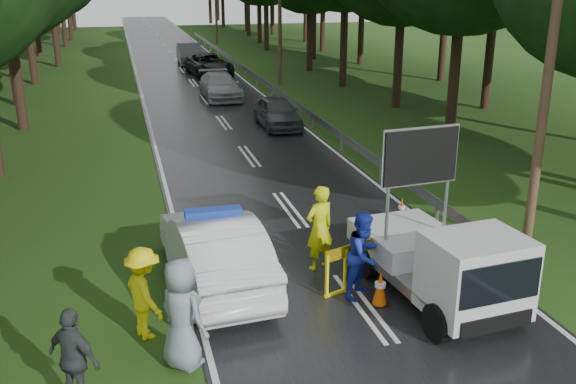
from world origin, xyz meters
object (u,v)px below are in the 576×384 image
object	(u,v)px
civilian	(364,255)
queue_car_second	(220,86)
police_sedan	(215,250)
officer	(320,228)
queue_car_first	(277,112)
queue_car_fourth	(190,54)
work_truck	(443,262)
barrier	(372,249)
queue_car_third	(209,65)

from	to	relation	value
civilian	queue_car_second	xyz separation A→B (m)	(0.67, 23.73, -0.25)
police_sedan	civilian	size ratio (longest dim) A/B	2.67
officer	queue_car_first	bearing A→B (deg)	-120.31
officer	queue_car_fourth	xyz separation A→B (m)	(1.14, 36.93, -0.22)
police_sedan	work_truck	world-z (taller)	work_truck
police_sedan	queue_car_fourth	xyz separation A→B (m)	(3.60, 37.12, -0.02)
civilian	queue_car_second	bearing A→B (deg)	49.20
police_sedan	barrier	xyz separation A→B (m)	(3.35, -0.81, 0.00)
civilian	queue_car_second	size ratio (longest dim) A/B	0.40
queue_car_first	queue_car_second	size ratio (longest dim) A/B	0.85
work_truck	queue_car_third	distance (m)	33.19
queue_car_third	civilian	bearing A→B (deg)	-98.91
barrier	queue_car_first	distance (m)	15.61
barrier	queue_car_fourth	xyz separation A→B (m)	(0.25, 37.93, -0.02)
queue_car_second	police_sedan	bearing A→B (deg)	-100.28
queue_car_second	queue_car_fourth	distance (m)	14.70
barrier	queue_car_fourth	world-z (taller)	queue_car_fourth
queue_car_first	queue_car_second	distance (m)	7.83
civilian	queue_car_first	size ratio (longest dim) A/B	0.47
queue_car_first	work_truck	bearing A→B (deg)	-92.76
police_sedan	queue_car_second	xyz separation A→B (m)	(3.63, 22.42, -0.12)
queue_car_first	queue_car_third	xyz separation A→B (m)	(-0.74, 16.42, 0.05)
barrier	queue_car_fourth	size ratio (longest dim) A/B	0.51
queue_car_second	queue_car_fourth	world-z (taller)	queue_car_fourth
barrier	work_truck	bearing A→B (deg)	-70.80
officer	queue_car_fourth	distance (m)	36.95
barrier	queue_car_second	bearing A→B (deg)	68.63
police_sedan	queue_car_third	bearing A→B (deg)	-102.53
barrier	civilian	bearing A→B (deg)	-148.40
work_truck	civilian	xyz separation A→B (m)	(-1.44, 0.76, -0.00)
queue_car_fourth	queue_car_second	bearing A→B (deg)	-88.91
police_sedan	queue_car_third	xyz separation A→B (m)	(4.26, 31.12, -0.08)
police_sedan	work_truck	xyz separation A→B (m)	(4.40, -2.07, 0.13)
civilian	queue_car_first	bearing A→B (deg)	43.56
civilian	queue_car_first	distance (m)	16.15
officer	barrier	bearing A→B (deg)	111.47
police_sedan	queue_car_first	xyz separation A→B (m)	(5.00, 14.70, -0.13)
barrier	police_sedan	bearing A→B (deg)	145.65
queue_car_second	queue_car_third	xyz separation A→B (m)	(0.63, 8.70, 0.04)
barrier	queue_car_second	distance (m)	23.23
queue_car_first	queue_car_fourth	distance (m)	22.46
officer	civilian	world-z (taller)	officer
police_sedan	work_truck	size ratio (longest dim) A/B	1.11
work_truck	officer	size ratio (longest dim) A/B	2.24
queue_car_first	queue_car_second	world-z (taller)	queue_car_second
queue_car_first	queue_car_second	bearing A→B (deg)	99.36
police_sedan	queue_car_fourth	bearing A→B (deg)	-100.28
police_sedan	queue_car_second	bearing A→B (deg)	-103.94
officer	queue_car_third	world-z (taller)	officer
officer	police_sedan	bearing A→B (deg)	-16.05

